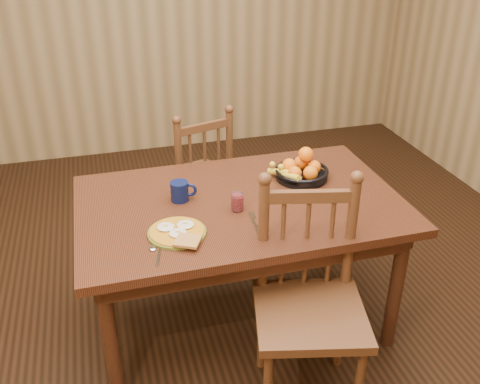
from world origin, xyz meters
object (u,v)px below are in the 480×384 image
object	(u,v)px
fruit_bowl	(301,170)
dining_table	(240,215)
breakfast_plate	(178,232)
chair_far	(195,179)
coffee_mug	(180,191)
chair_near	(309,304)

from	to	relation	value
fruit_bowl	dining_table	bearing A→B (deg)	-157.85
breakfast_plate	fruit_bowl	bearing A→B (deg)	27.18
chair_far	breakfast_plate	world-z (taller)	chair_far
dining_table	coffee_mug	distance (m)	0.33
coffee_mug	fruit_bowl	distance (m)	0.67
chair_far	fruit_bowl	bearing A→B (deg)	106.61
breakfast_plate	chair_far	bearing A→B (deg)	75.16
dining_table	chair_far	bearing A→B (deg)	94.44
coffee_mug	fruit_bowl	xyz separation A→B (m)	(0.66, 0.07, -0.00)
chair_near	fruit_bowl	xyz separation A→B (m)	(0.22, 0.71, 0.29)
chair_near	breakfast_plate	xyz separation A→B (m)	(-0.51, 0.34, 0.25)
chair_far	fruit_bowl	distance (m)	0.90
dining_table	chair_near	xyz separation A→B (m)	(0.16, -0.56, -0.16)
fruit_bowl	chair_far	bearing A→B (deg)	122.69
dining_table	chair_far	size ratio (longest dim) A/B	1.68
chair_far	fruit_bowl	world-z (taller)	chair_far
chair_far	coffee_mug	xyz separation A→B (m)	(-0.22, -0.77, 0.34)
chair_near	fruit_bowl	distance (m)	0.80
dining_table	breakfast_plate	size ratio (longest dim) A/B	5.24
chair_far	chair_near	size ratio (longest dim) A/B	0.91
breakfast_plate	coffee_mug	bearing A→B (deg)	77.40
breakfast_plate	coffee_mug	xyz separation A→B (m)	(0.07, 0.31, 0.04)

